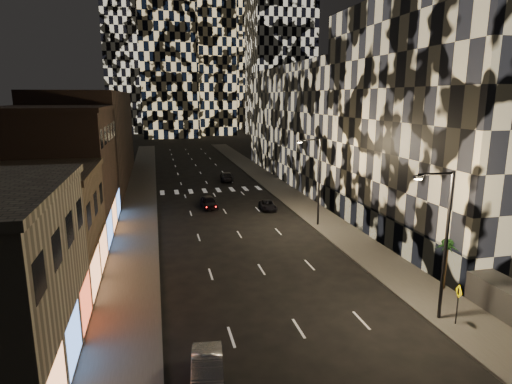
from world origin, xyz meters
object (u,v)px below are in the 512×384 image
streetlight_near (443,236)px  car_silver_parked (207,372)px  car_dark_oncoming (227,176)px  ped_sign (458,298)px  palm_tree (447,248)px  car_dark_midlane (209,202)px  car_dark_rightlane (268,205)px  streetlight_far (317,176)px

streetlight_near → car_silver_parked: (-14.15, -2.80, -4.66)m
streetlight_near → car_dark_oncoming: (-5.00, 46.68, -4.65)m
ped_sign → streetlight_near: bearing=147.8°
car_silver_parked → palm_tree: bearing=26.3°
car_silver_parked → streetlight_near: bearing=17.5°
streetlight_near → car_dark_midlane: size_ratio=2.11×
car_dark_oncoming → car_dark_rightlane: size_ratio=1.28×
car_dark_midlane → car_silver_parked: bearing=-102.4°
streetlight_far → car_silver_parked: bearing=-121.8°
streetlight_far → car_dark_oncoming: size_ratio=1.85×
car_dark_oncoming → ped_sign: ped_sign is taller
streetlight_near → car_dark_rightlane: streetlight_near is taller
car_dark_oncoming → car_dark_rightlane: 19.11m
car_dark_oncoming → palm_tree: 44.00m
car_dark_oncoming → palm_tree: size_ratio=1.37×
ped_sign → palm_tree: bearing=78.0°
car_silver_parked → ped_sign: bearing=13.7°
car_dark_midlane → palm_tree: 29.66m
streetlight_near → car_dark_rightlane: size_ratio=2.37×
ped_sign → palm_tree: 5.15m
car_silver_parked → car_dark_rightlane: (10.97, 30.46, -0.17)m
car_dark_oncoming → streetlight_near: bearing=102.5°
car_dark_oncoming → car_silver_parked: bearing=85.9°
streetlight_far → ped_sign: 21.18m
streetlight_far → ped_sign: streetlight_far is taller
car_dark_rightlane → ped_sign: size_ratio=1.55×
car_dark_rightlane → car_dark_midlane: bearing=166.1°
car_silver_parked → car_dark_midlane: car_dark_midlane is taller
streetlight_far → car_dark_midlane: (-9.97, 10.00, -4.62)m
streetlight_near → car_dark_rightlane: 28.26m
car_dark_midlane → ped_sign: 32.69m
streetlight_far → car_dark_oncoming: streetlight_far is taller
car_silver_parked → palm_tree: size_ratio=1.19×
streetlight_far → palm_tree: streetlight_far is taller
car_dark_oncoming → palm_tree: palm_tree is taller
car_silver_parked → car_dark_rightlane: 32.38m
streetlight_far → palm_tree: size_ratio=2.53×
car_dark_midlane → ped_sign: (10.73, -30.87, 1.07)m
car_dark_oncoming → ped_sign: bearing=103.3°
car_dark_midlane → ped_sign: ped_sign is taller
car_dark_rightlane → car_silver_parked: bearing=-104.7°
car_dark_rightlane → streetlight_far: bearing=-62.3°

